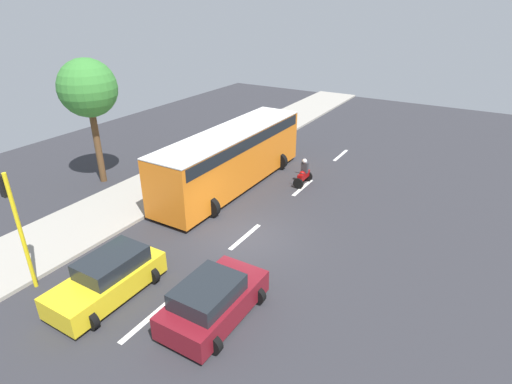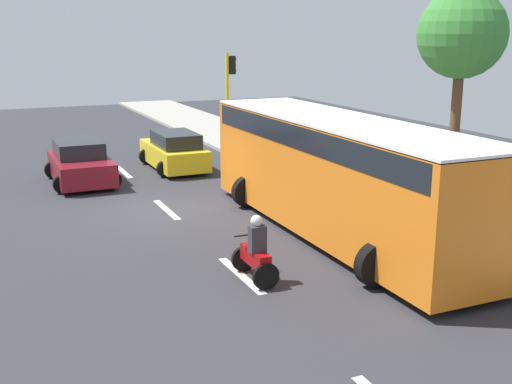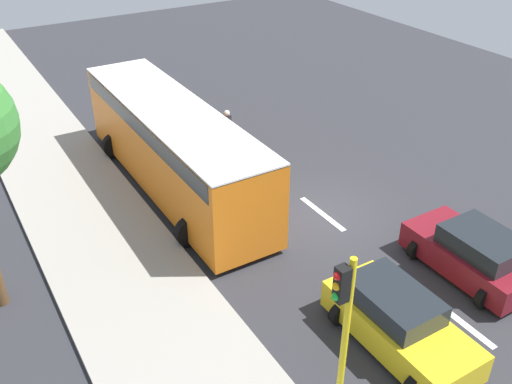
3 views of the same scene
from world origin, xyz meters
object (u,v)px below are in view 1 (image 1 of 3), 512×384
Objects in this scene: car_maroon at (213,300)px; street_tree_south at (88,89)px; car_yellow_cab at (108,278)px; city_bus at (232,154)px; traffic_light_corner at (14,215)px; motorcycle at (303,174)px.

street_tree_south is at bearing -25.54° from car_maroon.
street_tree_south is at bearing -39.15° from car_yellow_cab.
traffic_light_corner reaches higher than city_bus.
motorcycle reaches higher than car_yellow_cab.
traffic_light_corner is at bearing 70.53° from motorcycle.
car_yellow_cab is 3.94m from car_maroon.
city_bus is 4.16m from motorcycle.
car_yellow_cab is 0.37× the size of city_bus.
street_tree_south is (8.25, -6.72, 4.53)m from car_yellow_cab.
city_bus is 1.61× the size of street_tree_south.
car_maroon is 0.35× the size of city_bus.
city_bus is (5.33, -9.05, 1.14)m from car_maroon.
street_tree_south reaches higher than traffic_light_corner.
traffic_light_corner is (4.67, 13.22, 2.29)m from motorcycle.
city_bus is 8.23m from street_tree_south.
city_bus is at bearing -154.02° from street_tree_south.
traffic_light_corner is at bearing 20.96° from car_yellow_cab.
car_yellow_cab is 10.18m from city_bus.
car_yellow_cab is 12.27m from motorcycle.
street_tree_south reaches higher than car_maroon.
city_bus reaches higher than car_yellow_cab.
traffic_light_corner is at bearing 124.79° from street_tree_south.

